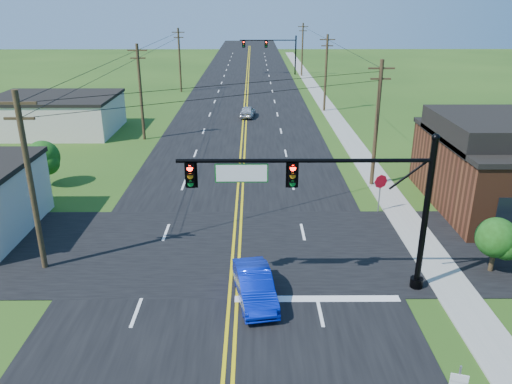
{
  "coord_description": "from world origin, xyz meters",
  "views": [
    {
      "loc": [
        1.09,
        -12.34,
        12.73
      ],
      "look_at": [
        1.24,
        10.0,
        4.1
      ],
      "focal_mm": 35.0,
      "sensor_mm": 36.0,
      "label": 1
    }
  ],
  "objects_px": {
    "blue_car": "(255,286)",
    "stop_sign": "(380,185)",
    "signal_mast_far": "(271,49)",
    "signal_mast_main": "(327,194)"
  },
  "relations": [
    {
      "from": "blue_car",
      "to": "stop_sign",
      "type": "height_order",
      "value": "stop_sign"
    },
    {
      "from": "signal_mast_far",
      "to": "stop_sign",
      "type": "distance_m",
      "value": 63.26
    },
    {
      "from": "blue_car",
      "to": "stop_sign",
      "type": "bearing_deg",
      "value": 41.89
    },
    {
      "from": "signal_mast_far",
      "to": "stop_sign",
      "type": "bearing_deg",
      "value": -85.76
    },
    {
      "from": "signal_mast_main",
      "to": "blue_car",
      "type": "xyz_separation_m",
      "value": [
        -3.18,
        -1.0,
        -4.04
      ]
    },
    {
      "from": "signal_mast_far",
      "to": "signal_mast_main",
      "type": "bearing_deg",
      "value": -90.08
    },
    {
      "from": "signal_mast_main",
      "to": "signal_mast_far",
      "type": "distance_m",
      "value": 72.0
    },
    {
      "from": "signal_mast_main",
      "to": "blue_car",
      "type": "bearing_deg",
      "value": -162.56
    },
    {
      "from": "signal_mast_far",
      "to": "blue_car",
      "type": "bearing_deg",
      "value": -92.58
    },
    {
      "from": "signal_mast_far",
      "to": "stop_sign",
      "type": "height_order",
      "value": "signal_mast_far"
    }
  ]
}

